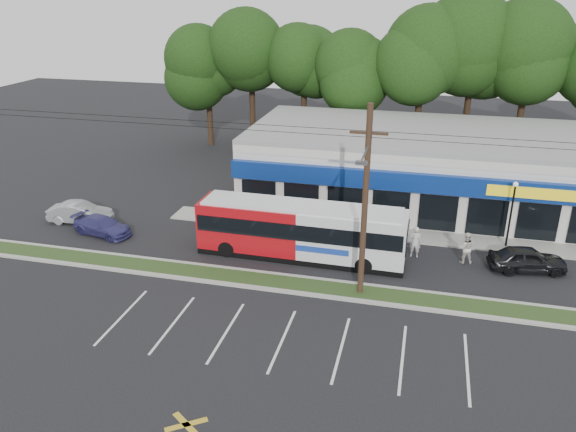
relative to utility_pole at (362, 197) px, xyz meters
The scene contains 15 objects.
ground 6.18m from the utility_pole, 161.89° to the right, with size 120.00×120.00×0.00m, color black.
grass_strip 6.06m from the utility_pole, behind, with size 40.00×1.60×0.12m, color #243516.
curb_south 6.10m from the utility_pole, 164.67° to the right, with size 40.00×0.25×0.14m, color #9E9E93.
curb_north 6.12m from the utility_pole, 161.93° to the left, with size 40.00×0.25×0.14m, color #9E9E93.
sidewalk 9.93m from the utility_pole, 74.97° to the left, with size 32.00×2.20×0.10m, color #9E9E93.
strip_mall 15.47m from the utility_pole, 79.90° to the left, with size 25.00×12.55×5.30m.
utility_pole is the anchor object (origin of this frame).
lamp_post 11.67m from the utility_pole, 43.95° to the left, with size 0.30×0.30×4.25m.
tree_line 25.28m from the utility_pole, 87.33° to the left, with size 46.76×6.76×11.83m.
metrobus 6.38m from the utility_pole, 136.80° to the left, with size 12.25×2.75×3.28m.
car_dark 11.24m from the utility_pole, 28.74° to the left, with size 1.70×4.22×1.44m, color black.
car_silver 20.64m from the utility_pole, 165.67° to the left, with size 1.47×4.22×1.39m, color #95979C.
car_blue 17.98m from the utility_pole, 168.16° to the left, with size 1.66×4.08×1.18m, color navy.
pedestrian_a 7.34m from the utility_pole, 62.26° to the left, with size 0.71×0.46×1.94m, color beige.
pedestrian_b 8.79m from the utility_pole, 42.36° to the left, with size 0.92×0.72×1.90m, color beige.
Camera 1 is at (5.56, -24.73, 15.05)m, focal length 35.00 mm.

